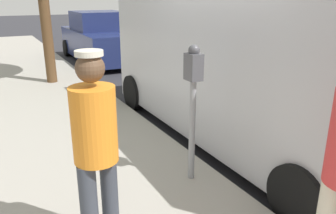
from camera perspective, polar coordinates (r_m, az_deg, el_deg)
The scene contains 5 objects.
ground_plane at distance 5.12m, azimuth 14.03°, elevation -6.99°, with size 80.00×80.00×0.00m, color #2D2D33.
parking_meter_near at distance 3.58m, azimuth 4.24°, elevation 2.70°, with size 0.14×0.18×1.52m.
pedestrian_in_orange at distance 2.63m, azimuth -12.14°, elevation -5.92°, with size 0.34×0.34×1.63m.
parked_van at distance 5.20m, azimuth 12.79°, elevation 6.90°, with size 2.16×5.22×2.15m.
parked_sedan_behind at distance 11.86m, azimuth -11.14°, elevation 11.18°, with size 2.00×4.43×1.65m.
Camera 1 is at (3.21, 3.38, 2.14)m, focal length 36.10 mm.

